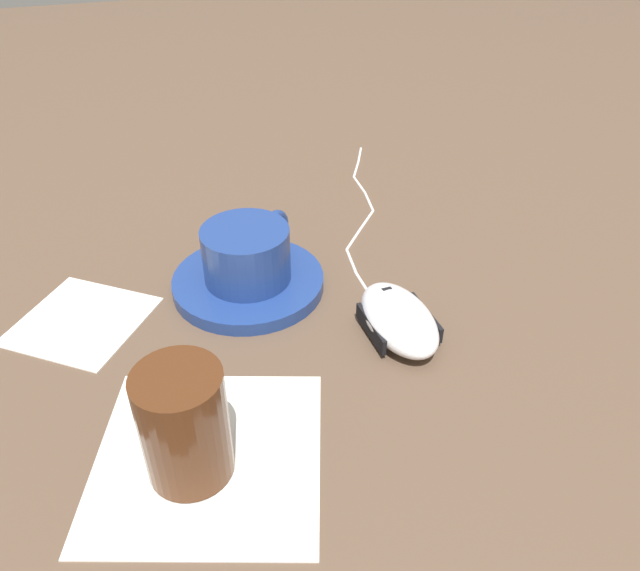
{
  "coord_description": "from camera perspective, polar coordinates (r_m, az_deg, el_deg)",
  "views": [
    {
      "loc": [
        0.4,
        -0.1,
        0.38
      ],
      "look_at": [
        -0.05,
        0.04,
        0.03
      ],
      "focal_mm": 35.0,
      "sensor_mm": 36.0,
      "label": 1
    }
  ],
  "objects": [
    {
      "name": "napkin_under_glass",
      "position": [
        0.49,
        -10.18,
        -15.05
      ],
      "size": [
        0.21,
        0.21,
        0.0
      ],
      "primitive_type": "cube",
      "rotation": [
        0.0,
        0.0,
        -0.31
      ],
      "color": "silver",
      "rests_on": "ground"
    },
    {
      "name": "coffee_cup",
      "position": [
        0.62,
        -6.64,
        2.95
      ],
      "size": [
        0.09,
        0.1,
        0.06
      ],
      "color": "navy",
      "rests_on": "saucer"
    },
    {
      "name": "ground_plane",
      "position": [
        0.56,
        -2.36,
        -6.41
      ],
      "size": [
        3.0,
        3.0,
        0.0
      ],
      "primitive_type": "plane",
      "color": "brown"
    },
    {
      "name": "saucer",
      "position": [
        0.63,
        -6.56,
        0.29
      ],
      "size": [
        0.15,
        0.15,
        0.01
      ],
      "primitive_type": "cylinder",
      "color": "navy",
      "rests_on": "ground"
    },
    {
      "name": "drinking_glass",
      "position": [
        0.45,
        -12.31,
        -12.32
      ],
      "size": [
        0.06,
        0.06,
        0.09
      ],
      "primitive_type": "cylinder",
      "color": "#4C2814",
      "rests_on": "napkin_under_glass"
    },
    {
      "name": "computer_mouse",
      "position": [
        0.57,
        7.31,
        -3.2
      ],
      "size": [
        0.11,
        0.06,
        0.04
      ],
      "color": "silver",
      "rests_on": "ground"
    },
    {
      "name": "mouse_cable",
      "position": [
        0.77,
        3.69,
        6.99
      ],
      "size": [
        0.35,
        0.12,
        0.0
      ],
      "color": "white",
      "rests_on": "ground"
    },
    {
      "name": "napkin_spare",
      "position": [
        0.63,
        -20.97,
        -2.99
      ],
      "size": [
        0.16,
        0.16,
        0.0
      ],
      "primitive_type": "cube",
      "rotation": [
        0.0,
        0.0,
        -0.63
      ],
      "color": "silver",
      "rests_on": "ground"
    }
  ]
}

